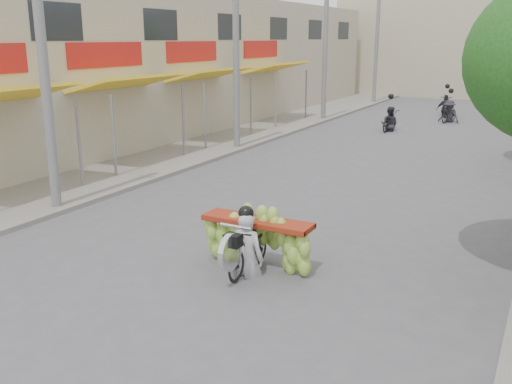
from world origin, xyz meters
name	(u,v)px	position (x,y,z in m)	size (l,w,h in m)	color
ground	(159,305)	(0.00, 0.00, 0.00)	(120.00, 120.00, 0.00)	#56565B
sidewalk_left	(239,134)	(-7.00, 15.00, 0.06)	(4.00, 60.00, 0.12)	gray
shophouse_row_left	(131,64)	(-11.98, 13.98, 3.00)	(9.77, 40.00, 6.00)	#B6AC90
far_building	(482,47)	(0.00, 38.00, 3.50)	(20.00, 6.00, 7.00)	#B6AC90
utility_pole_near	(41,43)	(-5.40, 3.00, 4.03)	(0.60, 0.24, 8.00)	slate
utility_pole_mid	(236,41)	(-5.40, 12.00, 4.03)	(0.60, 0.24, 8.00)	slate
utility_pole_far	(325,40)	(-5.40, 21.00, 4.03)	(0.60, 0.24, 8.00)	slate
utility_pole_back	(377,40)	(-5.40, 30.00, 4.03)	(0.60, 0.24, 8.00)	slate
banana_motorbike	(252,233)	(0.65, 1.94, 0.73)	(2.20, 1.77, 2.18)	black
bg_motorbike_a	(390,115)	(-1.45, 19.17, 0.74)	(0.82, 1.67, 1.95)	black
bg_motorbike_b	(450,106)	(0.48, 23.28, 0.85)	(1.16, 1.71, 1.95)	black
bg_motorbike_c	(446,101)	(-0.19, 26.12, 0.78)	(1.05, 1.79, 1.95)	black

